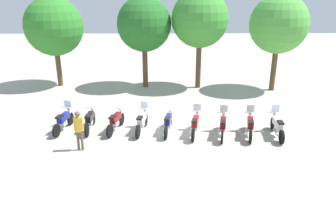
{
  "coord_description": "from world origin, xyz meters",
  "views": [
    {
      "loc": [
        -0.18,
        -14.29,
        6.4
      ],
      "look_at": [
        0.0,
        0.5,
        0.9
      ],
      "focal_mm": 34.55,
      "sensor_mm": 36.0,
      "label": 1
    }
  ],
  "objects": [
    {
      "name": "motorcycle_2",
      "position": [
        -2.55,
        0.33,
        0.5
      ],
      "size": [
        0.78,
        2.15,
        0.99
      ],
      "rotation": [
        0.0,
        0.0,
        1.34
      ],
      "color": "black",
      "rests_on": "ground_plane"
    },
    {
      "name": "motorcycle_5",
      "position": [
        1.29,
        -0.15,
        0.52
      ],
      "size": [
        0.76,
        2.16,
        1.37
      ],
      "rotation": [
        0.0,
        0.0,
        1.36
      ],
      "color": "black",
      "rests_on": "ground_plane"
    },
    {
      "name": "motorcycle_6",
      "position": [
        2.56,
        -0.34,
        0.52
      ],
      "size": [
        0.74,
        2.17,
        1.37
      ],
      "rotation": [
        0.0,
        0.0,
        1.38
      ],
      "color": "black",
      "rests_on": "ground_plane"
    },
    {
      "name": "motorcycle_0",
      "position": [
        -5.11,
        0.42,
        0.52
      ],
      "size": [
        0.69,
        2.18,
        1.37
      ],
      "rotation": [
        0.0,
        0.0,
        1.42
      ],
      "color": "black",
      "rests_on": "ground_plane"
    },
    {
      "name": "person_0",
      "position": [
        -3.79,
        -1.73,
        1.05
      ],
      "size": [
        0.4,
        0.24,
        1.78
      ],
      "rotation": [
        0.0,
        0.0,
        1.61
      ],
      "color": "brown",
      "rests_on": "ground_plane"
    },
    {
      "name": "tree_3",
      "position": [
        7.29,
        7.28,
        4.42
      ],
      "size": [
        3.8,
        3.8,
        6.34
      ],
      "color": "brown",
      "rests_on": "ground_plane"
    },
    {
      "name": "motorcycle_7",
      "position": [
        3.84,
        -0.36,
        0.52
      ],
      "size": [
        0.75,
        2.17,
        1.37
      ],
      "rotation": [
        0.0,
        0.0,
        1.37
      ],
      "color": "black",
      "rests_on": "ground_plane"
    },
    {
      "name": "motorcycle_3",
      "position": [
        -1.27,
        0.23,
        0.52
      ],
      "size": [
        0.71,
        2.17,
        1.37
      ],
      "rotation": [
        0.0,
        0.0,
        1.4
      ],
      "color": "black",
      "rests_on": "ground_plane"
    },
    {
      "name": "tree_1",
      "position": [
        -1.52,
        8.21,
        4.34
      ],
      "size": [
        3.68,
        3.68,
        6.21
      ],
      "color": "brown",
      "rests_on": "ground_plane"
    },
    {
      "name": "tree_0",
      "position": [
        -7.74,
        8.62,
        4.17
      ],
      "size": [
        4.0,
        4.0,
        6.19
      ],
      "color": "brown",
      "rests_on": "ground_plane"
    },
    {
      "name": "motorcycle_1",
      "position": [
        -3.84,
        0.47,
        0.5
      ],
      "size": [
        0.62,
        2.19,
        0.99
      ],
      "rotation": [
        0.0,
        0.0,
        1.58
      ],
      "color": "black",
      "rests_on": "ground_plane"
    },
    {
      "name": "motorcycle_8",
      "position": [
        5.12,
        -0.4,
        0.52
      ],
      "size": [
        0.62,
        2.19,
        1.37
      ],
      "rotation": [
        0.0,
        0.0,
        1.5
      ],
      "color": "black",
      "rests_on": "ground_plane"
    },
    {
      "name": "ground_plane",
      "position": [
        0.0,
        0.0,
        0.0
      ],
      "size": [
        80.0,
        80.0,
        0.0
      ],
      "primitive_type": "plane",
      "color": "#ADA899"
    },
    {
      "name": "tree_2",
      "position": [
        2.22,
        7.98,
        4.7
      ],
      "size": [
        3.8,
        3.8,
        6.62
      ],
      "color": "brown",
      "rests_on": "ground_plane"
    },
    {
      "name": "motorcycle_4",
      "position": [
        0.0,
        0.13,
        0.5
      ],
      "size": [
        0.69,
        2.18,
        0.99
      ],
      "rotation": [
        0.0,
        0.0,
        1.42
      ],
      "color": "black",
      "rests_on": "ground_plane"
    }
  ]
}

